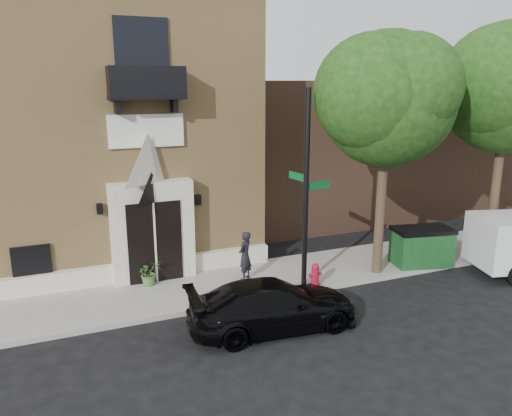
{
  "coord_description": "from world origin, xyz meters",
  "views": [
    {
      "loc": [
        -3.78,
        -12.54,
        6.36
      ],
      "look_at": [
        2.25,
        2.0,
        2.36
      ],
      "focal_mm": 35.0,
      "sensor_mm": 36.0,
      "label": 1
    }
  ],
  "objects_px": {
    "black_sedan": "(273,305)",
    "street_sign": "(306,190)",
    "fire_hydrant": "(315,275)",
    "dumpster": "(422,246)",
    "pedestrian_near": "(245,256)"
  },
  "relations": [
    {
      "from": "fire_hydrant",
      "to": "black_sedan",
      "type": "bearing_deg",
      "value": -141.65
    },
    {
      "from": "dumpster",
      "to": "pedestrian_near",
      "type": "xyz_separation_m",
      "value": [
        -6.19,
        1.05,
        0.14
      ]
    },
    {
      "from": "dumpster",
      "to": "fire_hydrant",
      "type": "bearing_deg",
      "value": -165.12
    },
    {
      "from": "street_sign",
      "to": "fire_hydrant",
      "type": "relative_size",
      "value": 8.2
    },
    {
      "from": "black_sedan",
      "to": "fire_hydrant",
      "type": "height_order",
      "value": "black_sedan"
    },
    {
      "from": "street_sign",
      "to": "dumpster",
      "type": "distance_m",
      "value": 5.19
    },
    {
      "from": "black_sedan",
      "to": "street_sign",
      "type": "xyz_separation_m",
      "value": [
        1.99,
        2.04,
        2.54
      ]
    },
    {
      "from": "black_sedan",
      "to": "pedestrian_near",
      "type": "height_order",
      "value": "pedestrian_near"
    },
    {
      "from": "street_sign",
      "to": "fire_hydrant",
      "type": "distance_m",
      "value": 2.71
    },
    {
      "from": "dumpster",
      "to": "pedestrian_near",
      "type": "relative_size",
      "value": 1.36
    },
    {
      "from": "street_sign",
      "to": "dumpster",
      "type": "bearing_deg",
      "value": -8.17
    },
    {
      "from": "black_sedan",
      "to": "dumpster",
      "type": "relative_size",
      "value": 2.08
    },
    {
      "from": "black_sedan",
      "to": "fire_hydrant",
      "type": "relative_size",
      "value": 6.14
    },
    {
      "from": "black_sedan",
      "to": "pedestrian_near",
      "type": "xyz_separation_m",
      "value": [
        0.41,
        3.1,
        0.29
      ]
    },
    {
      "from": "black_sedan",
      "to": "fire_hydrant",
      "type": "bearing_deg",
      "value": -47.99
    }
  ]
}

